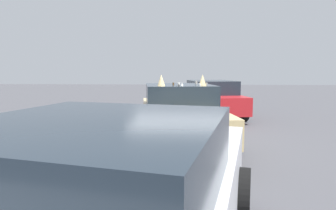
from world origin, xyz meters
name	(u,v)px	position (x,y,z in m)	size (l,w,h in m)	color
ground_plane	(179,139)	(0.00, 0.00, 0.00)	(60.00, 60.00, 0.00)	#47474C
art_car_decorated	(179,112)	(0.02, 0.00, 0.71)	(4.78, 2.61, 1.69)	#D8BC7F
parked_sedan_far_right	(118,202)	(-5.29, 0.35, 0.73)	(4.51, 2.71, 1.47)	silver
parked_sedan_behind_left	(209,98)	(4.02, -1.06, 0.70)	(4.72, 2.60, 1.41)	red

